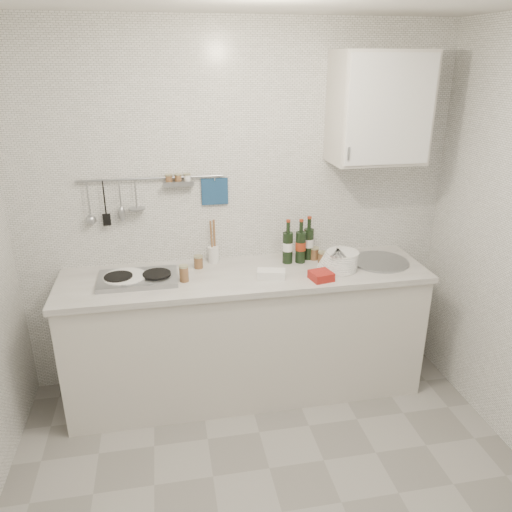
{
  "coord_description": "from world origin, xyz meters",
  "views": [
    {
      "loc": [
        -0.5,
        -1.9,
        2.24
      ],
      "look_at": [
        0.03,
        0.9,
        1.11
      ],
      "focal_mm": 35.0,
      "sensor_mm": 36.0,
      "label": 1
    }
  ],
  "objects_px": {
    "plate_stack_hob": "(124,279)",
    "wine_bottles": "(299,240)",
    "plate_stack_sink": "(340,261)",
    "wall_cabinet": "(379,108)",
    "utensil_crock": "(213,252)"
  },
  "relations": [
    {
      "from": "plate_stack_sink",
      "to": "wine_bottles",
      "type": "xyz_separation_m",
      "value": [
        -0.24,
        0.18,
        0.1
      ]
    },
    {
      "from": "wall_cabinet",
      "to": "wine_bottles",
      "type": "relative_size",
      "value": 2.26
    },
    {
      "from": "wall_cabinet",
      "to": "utensil_crock",
      "type": "height_order",
      "value": "wall_cabinet"
    },
    {
      "from": "wine_bottles",
      "to": "wall_cabinet",
      "type": "bearing_deg",
      "value": -1.49
    },
    {
      "from": "utensil_crock",
      "to": "plate_stack_sink",
      "type": "bearing_deg",
      "value": -17.91
    },
    {
      "from": "plate_stack_sink",
      "to": "utensil_crock",
      "type": "distance_m",
      "value": 0.87
    },
    {
      "from": "plate_stack_hob",
      "to": "plate_stack_sink",
      "type": "bearing_deg",
      "value": -1.96
    },
    {
      "from": "plate_stack_sink",
      "to": "wine_bottles",
      "type": "height_order",
      "value": "wine_bottles"
    },
    {
      "from": "wall_cabinet",
      "to": "plate_stack_sink",
      "type": "bearing_deg",
      "value": -148.26
    },
    {
      "from": "wall_cabinet",
      "to": "utensil_crock",
      "type": "bearing_deg",
      "value": 174.5
    },
    {
      "from": "wall_cabinet",
      "to": "plate_stack_sink",
      "type": "xyz_separation_m",
      "value": [
        -0.26,
        -0.16,
        -0.98
      ]
    },
    {
      "from": "plate_stack_hob",
      "to": "utensil_crock",
      "type": "distance_m",
      "value": 0.64
    },
    {
      "from": "plate_stack_hob",
      "to": "wine_bottles",
      "type": "distance_m",
      "value": 1.2
    },
    {
      "from": "plate_stack_sink",
      "to": "plate_stack_hob",
      "type": "bearing_deg",
      "value": 178.04
    },
    {
      "from": "wall_cabinet",
      "to": "wine_bottles",
      "type": "distance_m",
      "value": 1.01
    }
  ]
}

